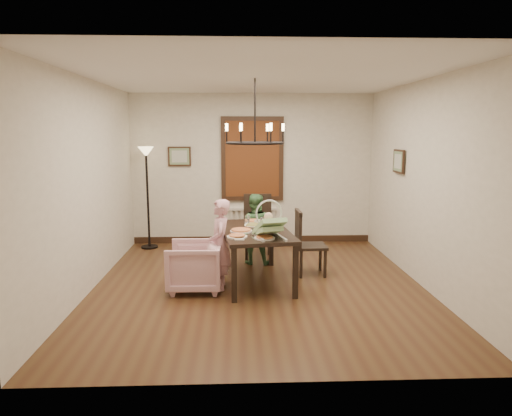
{
  "coord_description": "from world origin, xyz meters",
  "views": [
    {
      "loc": [
        -0.28,
        -6.06,
        2.1
      ],
      "look_at": [
        -0.02,
        0.21,
        1.05
      ],
      "focal_mm": 32.0,
      "sensor_mm": 36.0,
      "label": 1
    }
  ],
  "objects": [
    {
      "name": "pizza_platter",
      "position": [
        -0.23,
        0.02,
        0.77
      ],
      "size": [
        0.3,
        0.3,
        0.04
      ],
      "primitive_type": "cylinder",
      "color": "tan",
      "rests_on": "dining_table"
    },
    {
      "name": "dining_table",
      "position": [
        -0.04,
        0.16,
        0.67
      ],
      "size": [
        1.11,
        1.71,
        0.75
      ],
      "rotation": [
        0.0,
        0.0,
        0.13
      ],
      "color": "black",
      "rests_on": "room_shell"
    },
    {
      "name": "armchair",
      "position": [
        -0.86,
        -0.15,
        0.33
      ],
      "size": [
        0.73,
        0.71,
        0.65
      ],
      "primitive_type": "imported",
      "rotation": [
        0.0,
        0.0,
        -1.59
      ],
      "color": "beige",
      "rests_on": "room_shell"
    },
    {
      "name": "seated_man",
      "position": [
        -0.02,
        1.07,
        0.47
      ],
      "size": [
        0.51,
        0.43,
        0.94
      ],
      "primitive_type": "imported",
      "rotation": [
        0.0,
        0.0,
        2.97
      ],
      "color": "#4A7C4A",
      "rests_on": "room_shell"
    },
    {
      "name": "drinking_glass",
      "position": [
        0.1,
        0.32,
        0.83
      ],
      "size": [
        0.08,
        0.08,
        0.15
      ],
      "primitive_type": "cylinder",
      "color": "silver",
      "rests_on": "dining_table"
    },
    {
      "name": "baby_bouncer",
      "position": [
        0.12,
        -0.35,
        0.92
      ],
      "size": [
        0.5,
        0.6,
        0.34
      ],
      "primitive_type": null,
      "rotation": [
        0.0,
        0.0,
        0.26
      ],
      "color": "#A2D291",
      "rests_on": "dining_table"
    },
    {
      "name": "floor_lamp",
      "position": [
        -1.9,
        2.15,
        0.9
      ],
      "size": [
        0.3,
        0.3,
        1.8
      ],
      "primitive_type": null,
      "color": "black",
      "rests_on": "room_shell"
    },
    {
      "name": "elderly_woman",
      "position": [
        -0.52,
        -0.11,
        0.51
      ],
      "size": [
        0.26,
        0.38,
        1.01
      ],
      "primitive_type": "imported",
      "rotation": [
        0.0,
        0.0,
        -1.53
      ],
      "color": "#D898A7",
      "rests_on": "room_shell"
    },
    {
      "name": "chandelier",
      "position": [
        -0.04,
        0.16,
        1.95
      ],
      "size": [
        0.8,
        0.8,
        0.04
      ],
      "primitive_type": "torus",
      "color": "black",
      "rests_on": "room_shell"
    },
    {
      "name": "window_blinds",
      "position": [
        0.0,
        2.46,
        1.6
      ],
      "size": [
        1.0,
        0.03,
        1.4
      ],
      "primitive_type": "cube",
      "color": "#532610",
      "rests_on": "room_shell"
    },
    {
      "name": "room_shell",
      "position": [
        0.0,
        0.37,
        1.4
      ],
      "size": [
        4.51,
        5.0,
        2.81
      ],
      "color": "#4A3119",
      "rests_on": "ground"
    },
    {
      "name": "chair_far",
      "position": [
        0.06,
        1.38,
        0.54
      ],
      "size": [
        0.48,
        0.48,
        1.07
      ],
      "primitive_type": null,
      "rotation": [
        0.0,
        0.0,
        -0.01
      ],
      "color": "black",
      "rests_on": "room_shell"
    },
    {
      "name": "salad_bowl",
      "position": [
        -0.06,
        0.2,
        0.79
      ],
      "size": [
        0.3,
        0.3,
        0.07
      ],
      "primitive_type": "imported",
      "color": "white",
      "rests_on": "dining_table"
    },
    {
      "name": "chair_right",
      "position": [
        0.8,
        0.46,
        0.49
      ],
      "size": [
        0.44,
        0.44,
        0.98
      ],
      "primitive_type": null,
      "rotation": [
        0.0,
        0.0,
        1.59
      ],
      "color": "black",
      "rests_on": "room_shell"
    },
    {
      "name": "picture_right",
      "position": [
        2.21,
        0.9,
        1.65
      ],
      "size": [
        0.03,
        0.42,
        0.36
      ],
      "primitive_type": "cube",
      "rotation": [
        0.0,
        0.0,
        1.57
      ],
      "color": "black",
      "rests_on": "room_shell"
    },
    {
      "name": "picture_back",
      "position": [
        -1.35,
        2.47,
        1.65
      ],
      "size": [
        0.42,
        0.03,
        0.36
      ],
      "primitive_type": "cube",
      "color": "black",
      "rests_on": "room_shell"
    },
    {
      "name": "radiator",
      "position": [
        0.0,
        2.48,
        0.35
      ],
      "size": [
        0.92,
        0.12,
        0.62
      ],
      "primitive_type": null,
      "color": "silver",
      "rests_on": "room_shell"
    }
  ]
}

